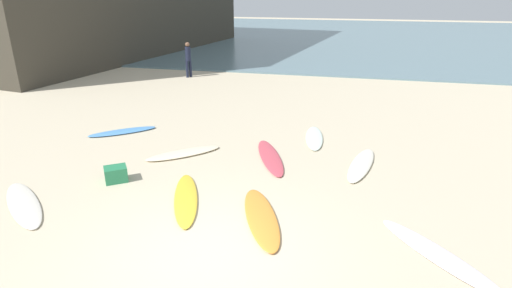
{
  "coord_description": "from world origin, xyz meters",
  "views": [
    {
      "loc": [
        2.22,
        -5.47,
        4.28
      ],
      "look_at": [
        -0.24,
        4.66,
        0.3
      ],
      "focal_mm": 28.66,
      "sensor_mm": 36.0,
      "label": 1
    }
  ],
  "objects": [
    {
      "name": "ground_plane",
      "position": [
        0.0,
        0.0,
        0.0
      ],
      "size": [
        120.0,
        120.0,
        0.0
      ],
      "primitive_type": "plane",
      "color": "beige"
    },
    {
      "name": "ocean_water",
      "position": [
        0.0,
        35.73,
        0.04
      ],
      "size": [
        120.0,
        40.0,
        0.08
      ],
      "primitive_type": "cube",
      "color": "slate",
      "rests_on": "ground_plane"
    },
    {
      "name": "surfboard_0",
      "position": [
        -4.34,
        0.74,
        0.03
      ],
      "size": [
        2.23,
        1.98,
        0.06
      ],
      "primitive_type": "ellipsoid",
      "rotation": [
        0.0,
        0.0,
        4.02
      ],
      "color": "silver",
      "rests_on": "ground_plane"
    },
    {
      "name": "surfboard_1",
      "position": [
        1.19,
        6.26,
        0.04
      ],
      "size": [
        0.76,
        2.17,
        0.08
      ],
      "primitive_type": "ellipsoid",
      "rotation": [
        0.0,
        0.0,
        3.26
      ],
      "color": "white",
      "rests_on": "ground_plane"
    },
    {
      "name": "surfboard_2",
      "position": [
        -1.1,
        1.76,
        0.03
      ],
      "size": [
        1.39,
        2.44,
        0.07
      ],
      "primitive_type": "ellipsoid",
      "rotation": [
        0.0,
        0.0,
        3.53
      ],
      "color": "yellow",
      "rests_on": "ground_plane"
    },
    {
      "name": "surfboard_3",
      "position": [
        0.66,
        1.39,
        0.04
      ],
      "size": [
        1.46,
        2.45,
        0.08
      ],
      "primitive_type": "ellipsoid",
      "rotation": [
        0.0,
        0.0,
        3.53
      ],
      "color": "orange",
      "rests_on": "ground_plane"
    },
    {
      "name": "surfboard_4",
      "position": [
        3.86,
        0.92,
        0.04
      ],
      "size": [
        2.02,
        2.19,
        0.07
      ],
      "primitive_type": "ellipsoid",
      "rotation": [
        0.0,
        0.0,
        0.73
      ],
      "color": "white",
      "rests_on": "ground_plane"
    },
    {
      "name": "surfboard_5",
      "position": [
        2.58,
        4.52,
        0.04
      ],
      "size": [
        0.93,
        2.41,
        0.08
      ],
      "primitive_type": "ellipsoid",
      "rotation": [
        0.0,
        0.0,
        2.95
      ],
      "color": "silver",
      "rests_on": "ground_plane"
    },
    {
      "name": "surfboard_6",
      "position": [
        0.2,
        4.47,
        0.04
      ],
      "size": [
        1.43,
        2.56,
        0.07
      ],
      "primitive_type": "ellipsoid",
      "rotation": [
        0.0,
        0.0,
        0.38
      ],
      "color": "#D34957",
      "rests_on": "ground_plane"
    },
    {
      "name": "surfboard_7",
      "position": [
        -4.78,
        5.39,
        0.04
      ],
      "size": [
        1.91,
        1.72,
        0.08
      ],
      "primitive_type": "ellipsoid",
      "rotation": [
        0.0,
        0.0,
        2.27
      ],
      "color": "#5192D8",
      "rests_on": "ground_plane"
    },
    {
      "name": "surfboard_8",
      "position": [
        -2.17,
        4.15,
        0.04
      ],
      "size": [
        1.92,
        1.83,
        0.09
      ],
      "primitive_type": "ellipsoid",
      "rotation": [
        0.0,
        0.0,
        -0.83
      ],
      "color": "#F5E1BD",
      "rests_on": "ground_plane"
    },
    {
      "name": "beachgoer_near",
      "position": [
        -6.06,
        14.01,
        0.99
      ],
      "size": [
        0.38,
        0.38,
        1.76
      ],
      "rotation": [
        0.0,
        0.0,
        4.2
      ],
      "color": "#191E33",
      "rests_on": "ground_plane"
    },
    {
      "name": "beach_cooler",
      "position": [
        -3.06,
        2.24,
        0.18
      ],
      "size": [
        0.65,
        0.63,
        0.36
      ],
      "primitive_type": "cube",
      "rotation": [
        0.0,
        0.0,
        3.78
      ],
      "color": "#287F51",
      "rests_on": "ground_plane"
    }
  ]
}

